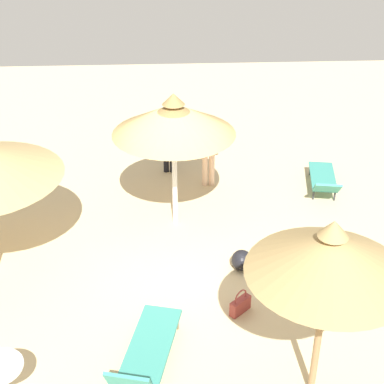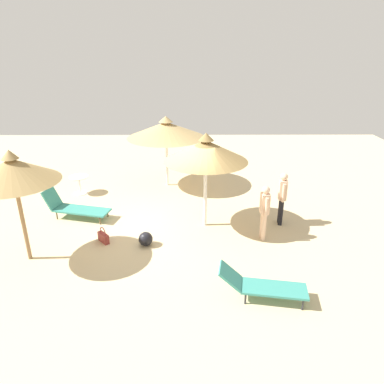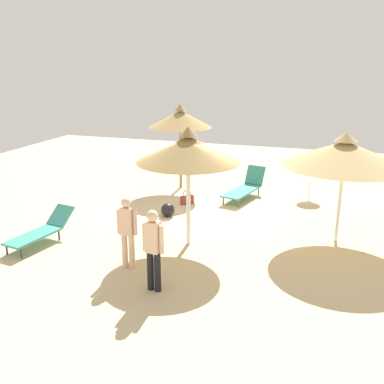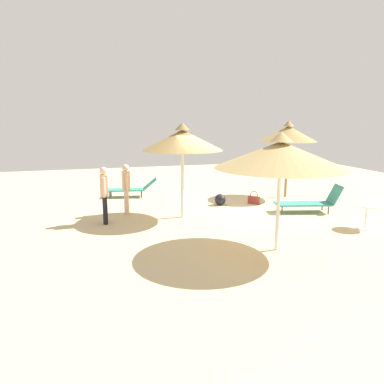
{
  "view_description": "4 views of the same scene",
  "coord_description": "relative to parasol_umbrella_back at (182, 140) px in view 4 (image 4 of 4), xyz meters",
  "views": [
    {
      "loc": [
        9.36,
        -0.24,
        6.67
      ],
      "look_at": [
        -0.61,
        0.3,
        0.96
      ],
      "focal_mm": 54.47,
      "sensor_mm": 36.0,
      "label": 1
    },
    {
      "loc": [
        -0.56,
        9.56,
        5.05
      ],
      "look_at": [
        -0.62,
        0.09,
        1.14
      ],
      "focal_mm": 32.9,
      "sensor_mm": 36.0,
      "label": 2
    },
    {
      "loc": [
        -10.24,
        -3.15,
        4.29
      ],
      "look_at": [
        -0.44,
        0.06,
        1.15
      ],
      "focal_mm": 40.51,
      "sensor_mm": 36.0,
      "label": 3
    },
    {
      "loc": [
        -3.85,
        -10.85,
        3.02
      ],
      "look_at": [
        -0.73,
        -0.09,
        0.78
      ],
      "focal_mm": 35.18,
      "sensor_mm": 36.0,
      "label": 4
    }
  ],
  "objects": [
    {
      "name": "lounge_chair_front",
      "position": [
        -1.07,
        3.41,
        -2.01
      ],
      "size": [
        1.95,
        0.86,
        0.72
      ],
      "color": "teal",
      "rests_on": "ground"
    },
    {
      "name": "parasol_umbrella_near_left",
      "position": [
        1.34,
        -3.42,
        -0.14
      ],
      "size": [
        2.94,
        2.94,
        2.71
      ],
      "color": "white",
      "rests_on": "ground"
    },
    {
      "name": "ground",
      "position": [
        1.01,
        0.03,
        -2.4
      ],
      "size": [
        24.0,
        24.0,
        0.1
      ],
      "primitive_type": "cube",
      "color": "beige"
    },
    {
      "name": "parasol_umbrella_far_left",
      "position": [
        4.58,
        1.83,
        0.05
      ],
      "size": [
        2.14,
        2.14,
        2.9
      ],
      "color": "olive",
      "rests_on": "ground"
    },
    {
      "name": "beach_ball",
      "position": [
        1.67,
        1.19,
        -2.16
      ],
      "size": [
        0.39,
        0.39,
        0.39
      ],
      "primitive_type": "sphere",
      "color": "black",
      "rests_on": "ground"
    },
    {
      "name": "person_standing_edge",
      "position": [
        -2.32,
        -0.08,
        -1.42
      ],
      "size": [
        0.24,
        0.45,
        1.65
      ],
      "color": "black",
      "rests_on": "ground"
    },
    {
      "name": "side_table_round",
      "position": [
        4.54,
        -2.56,
        -1.89
      ],
      "size": [
        0.72,
        0.72,
        0.67
      ],
      "color": "silver",
      "rests_on": "ground"
    },
    {
      "name": "person_standing_far_right",
      "position": [
        -1.61,
        0.82,
        -1.45
      ],
      "size": [
        0.24,
        0.45,
        1.59
      ],
      "color": "beige",
      "rests_on": "ground"
    },
    {
      "name": "lounge_chair_near_right",
      "position": [
        4.14,
        -0.56,
        -2.0
      ],
      "size": [
        2.16,
        1.11,
        0.89
      ],
      "color": "teal",
      "rests_on": "ground"
    },
    {
      "name": "handbag",
      "position": [
        2.87,
        1.01,
        -2.19
      ],
      "size": [
        0.38,
        0.39,
        0.47
      ],
      "color": "maroon",
      "rests_on": "ground"
    },
    {
      "name": "parasol_umbrella_back",
      "position": [
        0.0,
        0.0,
        0.0
      ],
      "size": [
        2.41,
        2.41,
        2.87
      ],
      "color": "white",
      "rests_on": "ground"
    }
  ]
}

